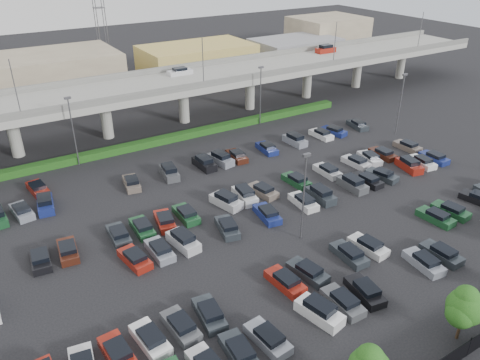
% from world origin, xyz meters
% --- Properties ---
extents(ground, '(280.00, 280.00, 0.00)m').
position_xyz_m(ground, '(0.00, 0.00, 0.00)').
color(ground, black).
extents(overpass, '(150.00, 13.00, 15.80)m').
position_xyz_m(overpass, '(-0.18, 32.03, 6.97)').
color(overpass, '#9A9A92').
rests_on(overpass, ground).
extents(hedge, '(66.00, 1.60, 1.10)m').
position_xyz_m(hedge, '(0.00, 25.00, 0.55)').
color(hedge, '#144213').
rests_on(hedge, ground).
extents(fence, '(70.00, 0.10, 2.00)m').
position_xyz_m(fence, '(-0.05, -28.00, 0.90)').
color(fence, black).
rests_on(fence, ground).
extents(tree_row, '(65.07, 3.66, 5.94)m').
position_xyz_m(tree_row, '(0.70, -26.53, 3.52)').
color(tree_row, '#332316').
rests_on(tree_row, ground).
extents(parked_cars, '(62.95, 41.64, 1.67)m').
position_xyz_m(parked_cars, '(-0.16, -3.30, 0.60)').
color(parked_cars, maroon).
rests_on(parked_cars, ground).
extents(light_poles, '(66.90, 48.38, 10.30)m').
position_xyz_m(light_poles, '(-4.13, 2.00, 6.24)').
color(light_poles, '#505055').
rests_on(light_poles, ground).
extents(distant_buildings, '(138.00, 24.00, 9.00)m').
position_xyz_m(distant_buildings, '(12.38, 61.81, 3.74)').
color(distant_buildings, gray).
rests_on(distant_buildings, ground).
extents(comm_tower, '(2.40, 2.40, 30.00)m').
position_xyz_m(comm_tower, '(4.00, 74.00, 15.61)').
color(comm_tower, '#505055').
rests_on(comm_tower, ground).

